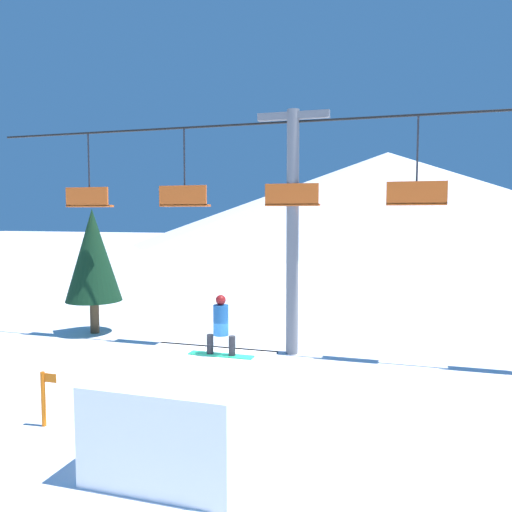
% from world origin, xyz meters
% --- Properties ---
extents(ground_plane, '(220.00, 220.00, 0.00)m').
position_xyz_m(ground_plane, '(0.00, 0.00, 0.00)').
color(ground_plane, white).
extents(mountain_ridge, '(86.16, 86.16, 15.48)m').
position_xyz_m(mountain_ridge, '(0.00, 80.24, 7.74)').
color(mountain_ridge, silver).
rests_on(mountain_ridge, ground_plane).
extents(snow_ramp, '(2.79, 3.23, 1.79)m').
position_xyz_m(snow_ramp, '(-0.75, -0.83, 0.89)').
color(snow_ramp, white).
rests_on(snow_ramp, ground_plane).
extents(snowboarder, '(1.40, 0.32, 1.29)m').
position_xyz_m(snowboarder, '(-0.41, 0.09, 2.42)').
color(snowboarder, '#1E9E6B').
rests_on(snowboarder, snow_ramp).
extents(chairlift, '(23.13, 0.44, 8.19)m').
position_xyz_m(chairlift, '(-0.40, 6.84, 4.95)').
color(chairlift, slate).
rests_on(chairlift, ground_plane).
extents(pine_tree_near, '(2.21, 2.21, 4.98)m').
position_xyz_m(pine_tree_near, '(-8.64, 7.52, 3.12)').
color(pine_tree_near, '#4C3823').
rests_on(pine_tree_near, ground_plane).
extents(trail_marker, '(0.41, 0.10, 1.25)m').
position_xyz_m(trail_marker, '(-4.42, -0.48, 0.67)').
color(trail_marker, orange).
rests_on(trail_marker, ground_plane).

